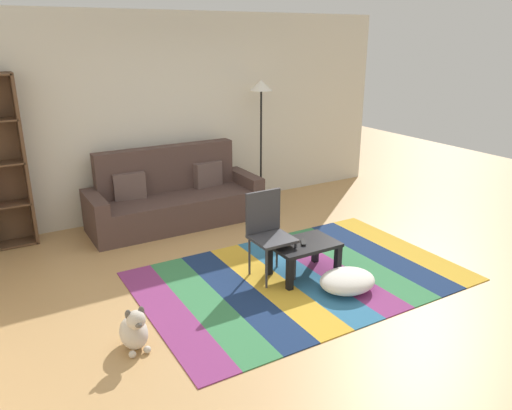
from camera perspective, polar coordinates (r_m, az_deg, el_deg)
name	(u,v)px	position (r m, az deg, el deg)	size (l,w,h in m)	color
ground_plane	(272,278)	(5.19, 1.83, -8.40)	(14.00, 14.00, 0.00)	tan
back_wall	(174,115)	(6.97, -9.47, 10.21)	(6.80, 0.10, 2.70)	silver
rug	(301,276)	(5.22, 5.20, -8.23)	(3.28, 2.10, 0.01)	#843370
couch	(174,199)	(6.63, -9.46, 0.73)	(2.26, 0.80, 1.00)	#4C3833
coffee_table	(304,249)	(5.13, 5.54, -5.09)	(0.68, 0.46, 0.36)	black
pouf	(347,281)	(4.97, 10.52, -8.62)	(0.58, 0.47, 0.19)	white
dog	(134,331)	(4.17, -13.91, -13.93)	(0.22, 0.35, 0.40)	beige
standing_lamp	(261,102)	(7.07, 0.60, 11.84)	(0.32, 0.32, 1.80)	black
tv_remote	(303,242)	(5.08, 5.50, -4.32)	(0.04, 0.15, 0.02)	black
folding_chair	(268,227)	(5.03, 1.38, -2.61)	(0.40, 0.40, 0.90)	#38383D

